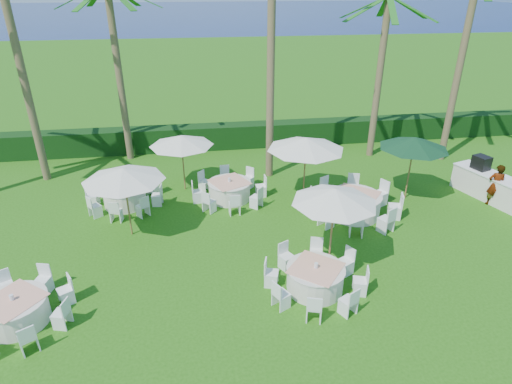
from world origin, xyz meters
TOP-DOWN VIEW (x-y plane):
  - ground at (0.00, 0.00)m, footprint 120.00×120.00m
  - hedge at (0.00, 12.00)m, footprint 34.00×1.00m
  - ocean at (0.00, 102.00)m, footprint 260.00×260.00m
  - banquet_table_a at (-6.36, 0.01)m, footprint 2.79×2.79m
  - banquet_table_b at (1.49, 0.16)m, footprint 2.84×2.84m
  - banquet_table_d at (-4.42, 6.14)m, footprint 2.89×2.89m
  - banquet_table_e at (-0.37, 6.08)m, footprint 2.96×2.96m
  - banquet_table_f at (4.08, 4.09)m, footprint 3.31×3.31m
  - umbrella_a at (-3.95, 3.91)m, footprint 2.69×2.69m
  - umbrella_b at (2.25, 1.27)m, footprint 2.51×2.51m
  - umbrella_c at (-2.14, 7.23)m, footprint 2.56×2.56m
  - umbrella_d at (2.49, 5.50)m, footprint 2.94×2.94m
  - umbrella_green at (6.61, 5.12)m, footprint 2.62×2.62m
  - buffet_table at (10.07, 3.98)m, footprint 2.23×4.53m
  - staff_person at (9.68, 4.10)m, footprint 0.69×0.54m
  - palm_a at (-8.15, 9.17)m, footprint 4.41×4.04m
  - palm_b at (-4.79, 11.15)m, footprint 4.41×4.04m
  - palm_c at (1.60, 8.14)m, footprint 4.16×4.40m
  - palm_d at (7.01, 9.83)m, footprint 4.32×4.32m
  - palm_e at (10.28, 8.83)m, footprint 4.38×4.23m

SIDE VIEW (x-z plane):
  - ground at x=0.00m, z-range 0.00..0.00m
  - ocean at x=0.00m, z-range 0.00..0.00m
  - banquet_table_a at x=-6.36m, z-range -0.06..0.80m
  - banquet_table_b at x=1.49m, z-range -0.06..0.82m
  - banquet_table_d at x=-4.42m, z-range -0.06..0.82m
  - banquet_table_e at x=-0.37m, z-range -0.06..0.84m
  - banquet_table_f at x=4.08m, z-range -0.06..0.94m
  - buffet_table at x=10.07m, z-range -0.24..1.35m
  - hedge at x=0.00m, z-range 0.00..1.20m
  - staff_person at x=9.68m, z-range 0.00..1.67m
  - umbrella_c at x=-2.14m, z-range 0.97..3.31m
  - umbrella_a at x=-3.95m, z-range 1.02..3.49m
  - umbrella_green at x=6.61m, z-range 1.06..3.62m
  - umbrella_b at x=2.25m, z-range 1.06..3.63m
  - umbrella_d at x=2.49m, z-range 1.08..3.69m
  - palm_d at x=7.01m, z-range 0.43..7.71m
  - palm_b at x=-4.79m, z-range 0.44..8.21m
  - palm_e at x=10.28m, z-range 0.45..8.59m
  - palm_a at x=-8.15m, z-range 0.47..10.29m
  - palm_c at x=1.60m, z-range 0.49..12.47m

